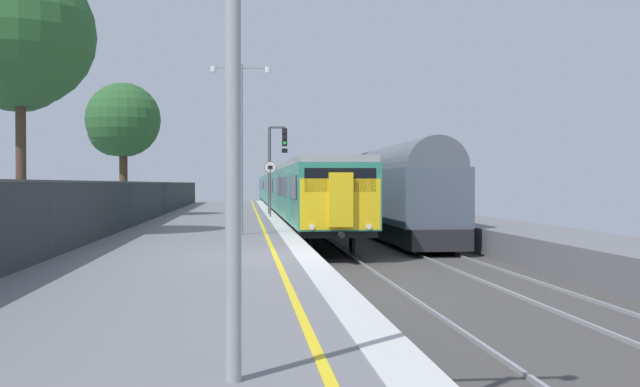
# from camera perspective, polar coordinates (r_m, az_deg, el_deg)

# --- Properties ---
(ground) EXTENTS (17.40, 110.00, 1.21)m
(ground) POSITION_cam_1_polar(r_m,az_deg,el_deg) (17.82, 6.23, -6.68)
(ground) COLOR slate
(commuter_train_at_platform) EXTENTS (2.83, 62.40, 3.81)m
(commuter_train_at_platform) POSITION_cam_1_polar(r_m,az_deg,el_deg) (55.12, -2.63, 0.33)
(commuter_train_at_platform) COLOR #2D846B
(commuter_train_at_platform) RESTS_ON ground
(freight_train_adjacent_track) EXTENTS (2.60, 55.59, 4.44)m
(freight_train_adjacent_track) POSITION_cam_1_polar(r_m,az_deg,el_deg) (54.21, 1.68, 0.48)
(freight_train_adjacent_track) COLOR #232326
(freight_train_adjacent_track) RESTS_ON ground
(signal_gantry) EXTENTS (1.10, 0.24, 4.91)m
(signal_gantry) POSITION_cam_1_polar(r_m,az_deg,el_deg) (41.26, -3.56, 2.68)
(signal_gantry) COLOR #47474C
(signal_gantry) RESTS_ON ground
(speed_limit_sign) EXTENTS (0.59, 0.08, 2.82)m
(speed_limit_sign) POSITION_cam_1_polar(r_m,az_deg,el_deg) (37.30, -3.88, 0.91)
(speed_limit_sign) COLOR #59595B
(speed_limit_sign) RESTS_ON ground
(platform_lamp_mid) EXTENTS (2.00, 0.20, 5.68)m
(platform_lamp_mid) POSITION_cam_1_polar(r_m,az_deg,el_deg) (24.72, -6.15, 4.59)
(platform_lamp_mid) COLOR #93999E
(platform_lamp_mid) RESTS_ON ground
(platform_back_fence) EXTENTS (0.07, 99.00, 1.79)m
(platform_back_fence) POSITION_cam_1_polar(r_m,az_deg,el_deg) (17.83, -20.10, -1.75)
(platform_back_fence) COLOR #282B2D
(platform_back_fence) RESTS_ON ground
(background_tree_left) EXTENTS (3.89, 3.89, 6.99)m
(background_tree_left) POSITION_cam_1_polar(r_m,az_deg,el_deg) (40.03, -15.18, 5.31)
(background_tree_left) COLOR #473323
(background_tree_left) RESTS_ON ground
(background_tree_centre) EXTENTS (4.70, 4.76, 8.81)m
(background_tree_centre) POSITION_cam_1_polar(r_m,az_deg,el_deg) (25.78, -22.28, 10.89)
(background_tree_centre) COLOR #473323
(background_tree_centre) RESTS_ON ground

